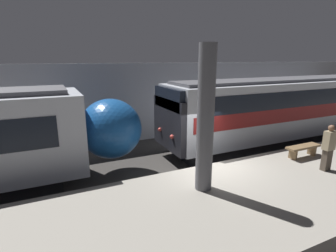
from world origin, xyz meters
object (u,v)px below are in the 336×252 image
object	(u,v)px
support_pillar_near	(205,120)
person_waiting	(328,147)
platform_bench	(303,148)
train_boxy	(286,110)

from	to	relation	value
support_pillar_near	person_waiting	bearing A→B (deg)	-8.62
support_pillar_near	platform_bench	world-z (taller)	support_pillar_near
person_waiting	platform_bench	xyz separation A→B (m)	(0.38, 1.20, -0.49)
train_boxy	person_waiting	xyz separation A→B (m)	(-3.45, -4.78, -0.11)
support_pillar_near	platform_bench	size ratio (longest dim) A/B	2.73
support_pillar_near	train_boxy	distance (m)	8.98
train_boxy	platform_bench	xyz separation A→B (m)	(-3.07, -3.58, -0.60)
support_pillar_near	train_boxy	size ratio (longest dim) A/B	0.28
support_pillar_near	platform_bench	distance (m)	5.16
person_waiting	platform_bench	world-z (taller)	person_waiting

